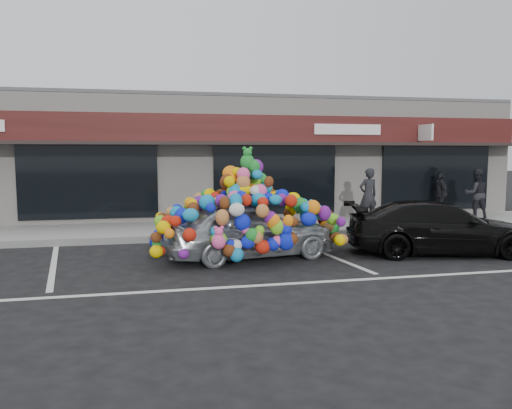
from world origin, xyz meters
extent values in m
plane|color=black|center=(0.00, 0.00, 0.00)|extent=(90.00, 90.00, 0.00)
cube|color=beige|center=(0.00, 8.50, 2.10)|extent=(24.00, 6.00, 4.20)
cube|color=#59595B|center=(0.00, 8.50, 4.25)|extent=(24.00, 6.00, 0.12)
cube|color=#36120E|center=(0.00, 5.42, 3.15)|extent=(24.00, 0.18, 0.90)
cube|color=black|center=(0.00, 4.90, 2.65)|extent=(24.00, 1.20, 0.10)
cube|color=white|center=(8.20, 4.95, 3.05)|extent=(0.08, 0.95, 0.55)
cube|color=white|center=(5.50, 5.30, 3.15)|extent=(2.40, 0.04, 0.35)
cube|color=black|center=(-3.00, 5.47, 1.45)|extent=(4.20, 0.12, 2.30)
cube|color=black|center=(3.00, 5.47, 1.45)|extent=(4.20, 0.12, 2.30)
cube|color=black|center=(9.00, 5.47, 1.45)|extent=(4.20, 0.12, 2.30)
cube|color=gray|center=(0.00, 4.00, 0.07)|extent=(26.00, 3.00, 0.15)
cube|color=slate|center=(0.00, 2.50, 0.07)|extent=(26.00, 0.18, 0.16)
cube|color=silver|center=(-3.20, 0.20, 0.00)|extent=(0.73, 4.37, 0.01)
cube|color=silver|center=(2.80, 0.20, 0.00)|extent=(0.73, 4.37, 0.01)
cube|color=silver|center=(2.00, -2.30, 0.00)|extent=(14.00, 0.12, 0.01)
imported|color=gray|center=(0.98, 0.04, 0.65)|extent=(2.16, 4.02, 1.30)
ellipsoid|color=red|center=(0.98, 0.04, 1.79)|extent=(1.41, 1.78, 0.98)
sphere|color=#FFF000|center=(2.32, -0.11, 0.96)|extent=(0.34, 0.34, 0.34)
sphere|color=#1437E6|center=(1.58, -0.80, 0.55)|extent=(0.36, 0.36, 0.36)
sphere|color=green|center=(0.18, 0.88, 0.60)|extent=(0.30, 0.30, 0.30)
sphere|color=#FF6185|center=(0.98, 0.04, 2.23)|extent=(0.32, 0.32, 0.32)
sphere|color=orange|center=(-0.16, 0.14, 0.97)|extent=(0.30, 0.30, 0.30)
imported|color=black|center=(5.44, -0.44, 0.62)|extent=(2.58, 4.54, 1.24)
imported|color=black|center=(5.67, 3.94, 1.01)|extent=(0.67, 0.48, 1.72)
imported|color=black|center=(9.65, 4.06, 0.98)|extent=(0.90, 0.76, 1.66)
imported|color=black|center=(8.90, 5.00, 0.91)|extent=(0.92, 0.45, 1.52)
camera|label=1|loc=(-1.23, -10.80, 2.38)|focal=35.00mm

